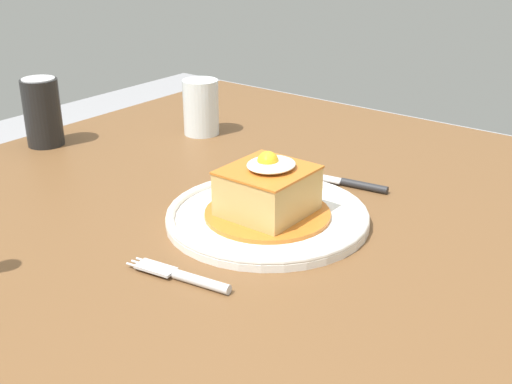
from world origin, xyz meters
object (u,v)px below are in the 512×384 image
(drinking_glass, at_px, (201,111))
(main_plate, at_px, (267,216))
(fork, at_px, (186,277))
(knife, at_px, (350,183))
(soda_can, at_px, (42,112))

(drinking_glass, bearing_deg, main_plate, -125.21)
(fork, xyz_separation_m, knife, (0.37, -0.01, 0.00))
(knife, relative_size, soda_can, 1.34)
(knife, bearing_deg, main_plate, 171.82)
(soda_can, bearing_deg, knife, -72.93)
(soda_can, bearing_deg, fork, -110.15)
(main_plate, relative_size, fork, 1.98)
(knife, bearing_deg, drinking_glass, 81.07)
(main_plate, xyz_separation_m, soda_can, (0.01, 0.52, 0.05))
(fork, distance_m, drinking_glass, 0.55)
(main_plate, relative_size, knife, 1.69)
(main_plate, height_order, drinking_glass, drinking_glass)
(main_plate, bearing_deg, soda_can, 88.56)
(drinking_glass, bearing_deg, knife, -98.93)
(fork, bearing_deg, knife, -0.85)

